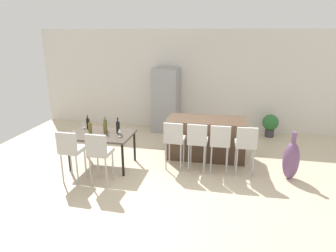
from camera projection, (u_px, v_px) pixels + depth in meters
ground_plane at (186, 172)px, 6.29m from camera, size 10.00×10.00×0.00m
back_wall at (201, 81)px, 8.79m from camera, size 10.00×0.12×2.90m
kitchen_island at (206, 138)px, 6.96m from camera, size 1.78×0.81×0.92m
bar_chair_left at (174, 138)px, 6.26m from camera, size 0.42×0.42×1.05m
bar_chair_middle at (197, 139)px, 6.17m from camera, size 0.41×0.41×1.05m
bar_chair_right at (220, 141)px, 6.09m from camera, size 0.42×0.42×1.05m
bar_chair_far at (246, 143)px, 5.99m from camera, size 0.43×0.43×1.05m
dining_table at (102, 137)px, 6.42m from camera, size 1.30×0.91×0.74m
dining_chair_near at (70, 148)px, 5.70m from camera, size 0.41×0.41×1.05m
dining_chair_far at (99, 151)px, 5.59m from camera, size 0.41×0.41×1.05m
wine_bottle_middle at (118, 127)px, 6.39m from camera, size 0.08×0.08×0.34m
wine_bottle_corner at (88, 123)px, 6.71m from camera, size 0.07×0.07×0.31m
wine_bottle_far at (105, 125)px, 6.58m from camera, size 0.07×0.07×0.31m
wine_bottle_left at (105, 127)px, 6.39m from camera, size 0.07×0.07×0.33m
wine_bottle_inner at (90, 128)px, 6.32m from camera, size 0.08×0.08×0.34m
wine_glass_right at (83, 123)px, 6.73m from camera, size 0.07×0.07×0.17m
wine_glass_near at (74, 131)px, 6.15m from camera, size 0.07×0.07×0.17m
wine_glass_end at (119, 131)px, 6.19m from camera, size 0.07×0.07×0.17m
refrigerator at (166, 100)px, 8.72m from camera, size 0.72×0.68×1.84m
floor_vase at (291, 160)px, 5.91m from camera, size 0.32×0.32×0.98m
potted_plant at (270, 124)px, 8.32m from camera, size 0.44×0.44×0.64m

